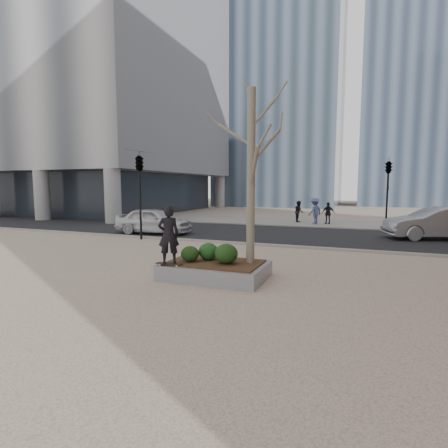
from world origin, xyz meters
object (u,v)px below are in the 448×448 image
at_px(skateboard, 169,264).
at_px(police_car, 154,221).
at_px(planter, 215,270).
at_px(skateboarder, 169,235).

distance_m(skateboard, police_car, 10.32).
height_order(skateboard, police_car, police_car).
height_order(planter, skateboarder, skateboarder).
xyz_separation_m(skateboarder, police_car, (-5.94, 8.44, -0.59)).
bearing_deg(skateboarder, skateboard, 180.00).
height_order(skateboard, skateboarder, skateboarder).
relative_size(planter, skateboarder, 1.82).
bearing_deg(skateboard, planter, 30.57).
distance_m(planter, skateboarder, 1.77).
xyz_separation_m(planter, police_car, (-7.04, 7.63, 0.54)).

